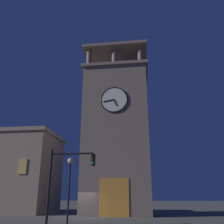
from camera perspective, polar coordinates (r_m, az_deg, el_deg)
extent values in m
plane|color=#56544F|center=(27.54, -6.92, -23.31)|extent=(200.00, 200.00, 0.00)
cube|color=#75665B|center=(32.07, 1.16, -6.40)|extent=(8.15, 6.49, 18.26)
cube|color=#75665B|center=(35.31, 1.06, 8.54)|extent=(8.75, 7.09, 0.40)
cylinder|color=#75665B|center=(33.61, 6.62, 13.14)|extent=(0.70, 0.70, 2.56)
cylinder|color=#75665B|center=(33.76, 0.56, 12.84)|extent=(0.70, 0.70, 2.56)
cylinder|color=#75665B|center=(34.27, -5.36, 12.41)|extent=(0.70, 0.70, 2.56)
cylinder|color=#75665B|center=(38.20, 6.73, 8.93)|extent=(0.70, 0.70, 2.56)
cylinder|color=#75665B|center=(38.33, 1.47, 8.69)|extent=(0.70, 0.70, 2.56)
cylinder|color=#75665B|center=(38.77, -3.71, 8.38)|extent=(0.70, 0.70, 2.56)
cube|color=#75665B|center=(36.78, 1.03, 12.64)|extent=(8.75, 7.09, 0.40)
cylinder|color=black|center=(37.68, 1.02, 14.80)|extent=(0.12, 0.12, 2.95)
cylinder|color=silver|center=(30.20, 0.46, 2.89)|extent=(3.22, 0.12, 3.22)
torus|color=black|center=(30.18, 0.46, 2.90)|extent=(3.38, 0.16, 3.38)
cube|color=black|center=(29.94, 0.75, 2.24)|extent=(0.44, 0.06, 0.87)
cube|color=black|center=(30.14, -0.83, 2.68)|extent=(1.37, 0.06, 0.36)
cube|color=orange|center=(28.12, 0.55, -19.26)|extent=(3.20, 0.24, 4.00)
cube|color=#E0B259|center=(32.23, -20.10, -11.84)|extent=(1.00, 0.12, 1.80)
cylinder|color=black|center=(16.78, -14.51, -16.93)|extent=(0.16, 0.16, 5.12)
cylinder|color=black|center=(16.54, -9.23, -9.58)|extent=(2.83, 0.12, 0.12)
cube|color=black|center=(16.14, -4.39, -11.06)|extent=(0.22, 0.30, 0.75)
sphere|color=#360505|center=(16.01, -4.49, -10.00)|extent=(0.16, 0.16, 0.16)
sphere|color=#392705|center=(15.97, -4.51, -10.89)|extent=(0.16, 0.16, 0.16)
sphere|color=#18C154|center=(15.94, -4.54, -11.77)|extent=(0.16, 0.16, 0.16)
cylinder|color=black|center=(19.74, -10.08, -18.30)|extent=(0.14, 0.14, 4.53)
sphere|color=#F9DB8C|center=(19.92, -9.66, -11.14)|extent=(0.44, 0.44, 0.44)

